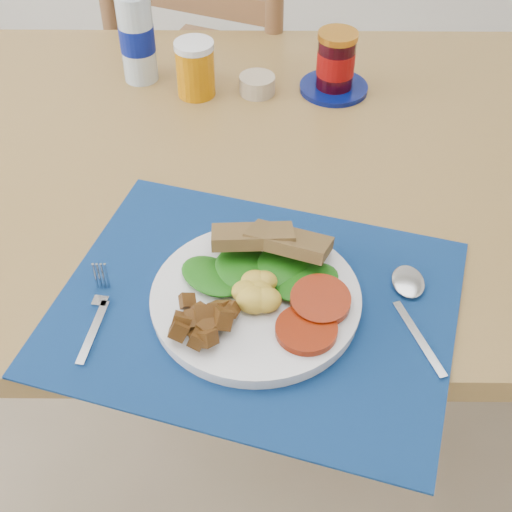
% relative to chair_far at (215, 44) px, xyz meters
% --- Properties ---
extents(ground, '(4.00, 4.00, 0.00)m').
position_rel_chair_far_xyz_m(ground, '(0.04, -0.84, -0.62)').
color(ground, gray).
rests_on(ground, ground).
extents(table, '(1.40, 0.90, 0.75)m').
position_rel_chair_far_xyz_m(table, '(0.04, -0.64, 0.05)').
color(table, brown).
rests_on(table, ground).
extents(chair_far, '(0.59, 0.58, 1.25)m').
position_rel_chair_far_xyz_m(chair_far, '(0.00, 0.00, 0.00)').
color(chair_far, brown).
rests_on(chair_far, ground).
extents(placemat, '(0.61, 0.53, 0.00)m').
position_rel_chair_far_xyz_m(placemat, '(0.11, -0.97, 0.13)').
color(placemat, '#040C32').
rests_on(placemat, table).
extents(breakfast_plate, '(0.27, 0.27, 0.07)m').
position_rel_chair_far_xyz_m(breakfast_plate, '(0.10, -0.98, 0.15)').
color(breakfast_plate, silver).
rests_on(breakfast_plate, placemat).
extents(fork, '(0.03, 0.15, 0.00)m').
position_rel_chair_far_xyz_m(fork, '(-0.10, -0.99, 0.14)').
color(fork, '#B2B5BA').
rests_on(fork, placemat).
extents(spoon, '(0.05, 0.19, 0.01)m').
position_rel_chair_far_xyz_m(spoon, '(0.31, -0.96, 0.14)').
color(spoon, '#B2B5BA').
rests_on(spoon, placemat).
extents(water_bottle, '(0.06, 0.06, 0.22)m').
position_rel_chair_far_xyz_m(water_bottle, '(-0.11, -0.39, 0.23)').
color(water_bottle, '#ADBFCC').
rests_on(water_bottle, table).
extents(juice_glass, '(0.07, 0.07, 0.10)m').
position_rel_chair_far_xyz_m(juice_glass, '(-0.00, -0.45, 0.18)').
color(juice_glass, '#BA6C04').
rests_on(juice_glass, table).
extents(ramekin, '(0.07, 0.07, 0.03)m').
position_rel_chair_far_xyz_m(ramekin, '(0.11, -0.44, 0.15)').
color(ramekin, tan).
rests_on(ramekin, table).
extents(jam_on_saucer, '(0.13, 0.13, 0.11)m').
position_rel_chair_far_xyz_m(jam_on_saucer, '(0.25, -0.43, 0.18)').
color(jam_on_saucer, '#051057').
rests_on(jam_on_saucer, table).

